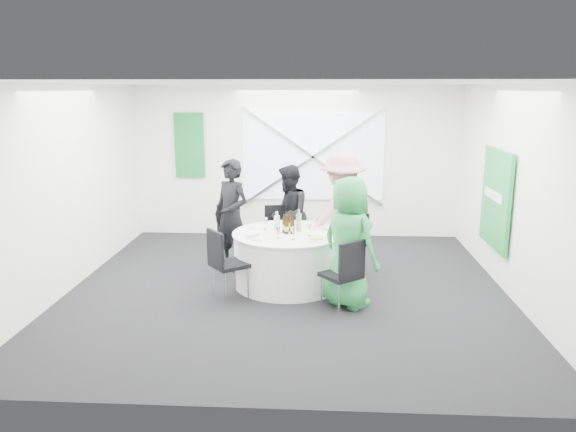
# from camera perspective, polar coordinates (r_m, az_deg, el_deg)

# --- Properties ---
(floor) EXTENTS (6.00, 6.00, 0.00)m
(floor) POSITION_cam_1_polar(r_m,az_deg,el_deg) (7.89, -0.09, -7.43)
(floor) COLOR black
(floor) RESTS_ON ground
(ceiling) EXTENTS (6.00, 6.00, 0.00)m
(ceiling) POSITION_cam_1_polar(r_m,az_deg,el_deg) (7.40, -0.09, 13.37)
(ceiling) COLOR silver
(ceiling) RESTS_ON wall_back
(wall_back) EXTENTS (6.00, 0.00, 6.00)m
(wall_back) POSITION_cam_1_polar(r_m,az_deg,el_deg) (10.48, 0.90, 5.54)
(wall_back) COLOR white
(wall_back) RESTS_ON floor
(wall_front) EXTENTS (6.00, 0.00, 6.00)m
(wall_front) POSITION_cam_1_polar(r_m,az_deg,el_deg) (4.61, -2.33, -3.99)
(wall_front) COLOR white
(wall_front) RESTS_ON floor
(wall_left) EXTENTS (0.00, 6.00, 6.00)m
(wall_left) POSITION_cam_1_polar(r_m,az_deg,el_deg) (8.26, -21.38, 2.67)
(wall_left) COLOR white
(wall_left) RESTS_ON floor
(wall_right) EXTENTS (0.00, 6.00, 6.00)m
(wall_right) POSITION_cam_1_polar(r_m,az_deg,el_deg) (7.93, 22.12, 2.22)
(wall_right) COLOR white
(wall_right) RESTS_ON floor
(window_panel) EXTENTS (2.60, 0.03, 1.60)m
(window_panel) POSITION_cam_1_polar(r_m,az_deg,el_deg) (10.42, 2.55, 6.04)
(window_panel) COLOR white
(window_panel) RESTS_ON wall_back
(window_brace_a) EXTENTS (2.63, 0.05, 1.84)m
(window_brace_a) POSITION_cam_1_polar(r_m,az_deg,el_deg) (10.38, 2.54, 6.01)
(window_brace_a) COLOR silver
(window_brace_a) RESTS_ON window_panel
(window_brace_b) EXTENTS (2.63, 0.05, 1.84)m
(window_brace_b) POSITION_cam_1_polar(r_m,az_deg,el_deg) (10.38, 2.54, 6.01)
(window_brace_b) COLOR silver
(window_brace_b) RESTS_ON window_panel
(green_banner) EXTENTS (0.55, 0.04, 1.20)m
(green_banner) POSITION_cam_1_polar(r_m,az_deg,el_deg) (10.67, -9.99, 7.10)
(green_banner) COLOR #156A2E
(green_banner) RESTS_ON wall_back
(green_sign) EXTENTS (0.05, 1.20, 1.40)m
(green_sign) POSITION_cam_1_polar(r_m,az_deg,el_deg) (8.51, 20.36, 1.66)
(green_sign) COLOR #1A9136
(green_sign) RESTS_ON wall_right
(banquet_table) EXTENTS (1.56, 1.56, 0.76)m
(banquet_table) POSITION_cam_1_polar(r_m,az_deg,el_deg) (7.95, 0.00, -4.35)
(banquet_table) COLOR silver
(banquet_table) RESTS_ON floor
(chair_back) EXTENTS (0.48, 0.49, 0.90)m
(chair_back) POSITION_cam_1_polar(r_m,az_deg,el_deg) (8.99, -1.06, -1.35)
(chair_back) COLOR black
(chair_back) RESTS_ON floor
(chair_back_left) EXTENTS (0.64, 0.64, 1.00)m
(chair_back_left) POSITION_cam_1_polar(r_m,az_deg,el_deg) (8.74, -5.50, -1.41)
(chair_back_left) COLOR black
(chair_back_left) RESTS_ON floor
(chair_back_right) EXTENTS (0.58, 0.58, 0.91)m
(chair_back_right) POSITION_cam_1_polar(r_m,az_deg,el_deg) (8.59, 6.68, -2.09)
(chair_back_right) COLOR black
(chair_back_right) RESTS_ON floor
(chair_front_right) EXTENTS (0.59, 0.59, 0.93)m
(chair_front_right) POSITION_cam_1_polar(r_m,az_deg,el_deg) (6.99, 5.85, -5.47)
(chair_front_right) COLOR black
(chair_front_right) RESTS_ON floor
(chair_front_left) EXTENTS (0.61, 0.60, 0.95)m
(chair_front_left) POSITION_cam_1_polar(r_m,az_deg,el_deg) (7.40, -6.54, -4.34)
(chair_front_left) COLOR black
(chair_front_left) RESTS_ON floor
(person_man_back_left) EXTENTS (0.75, 0.69, 1.71)m
(person_man_back_left) POSITION_cam_1_polar(r_m,az_deg,el_deg) (8.52, -5.77, 0.04)
(person_man_back_left) COLOR black
(person_man_back_left) RESTS_ON floor
(person_man_back) EXTENTS (0.46, 0.78, 1.57)m
(person_man_back) POSITION_cam_1_polar(r_m,az_deg,el_deg) (8.89, 0.05, 0.18)
(person_man_back) COLOR black
(person_man_back) RESTS_ON floor
(person_woman_pink) EXTENTS (1.24, 1.17, 1.80)m
(person_woman_pink) POSITION_cam_1_polar(r_m,az_deg,el_deg) (8.45, 5.49, 0.27)
(person_woman_pink) COLOR #BA7884
(person_woman_pink) RESTS_ON floor
(person_woman_green) EXTENTS (0.97, 0.95, 1.68)m
(person_woman_green) POSITION_cam_1_polar(r_m,az_deg,el_deg) (7.11, 6.18, -2.68)
(person_woman_green) COLOR #279044
(person_woman_green) RESTS_ON floor
(plate_back) EXTENTS (0.30, 0.30, 0.01)m
(plate_back) POSITION_cam_1_polar(r_m,az_deg,el_deg) (8.39, 0.31, -0.70)
(plate_back) COLOR white
(plate_back) RESTS_ON banquet_table
(plate_back_left) EXTENTS (0.24, 0.24, 0.01)m
(plate_back_left) POSITION_cam_1_polar(r_m,az_deg,el_deg) (8.15, -2.86, -1.12)
(plate_back_left) COLOR white
(plate_back_left) RESTS_ON banquet_table
(plate_back_right) EXTENTS (0.30, 0.30, 0.04)m
(plate_back_right) POSITION_cam_1_polar(r_m,az_deg,el_deg) (8.02, 3.82, -1.30)
(plate_back_right) COLOR white
(plate_back_right) RESTS_ON banquet_table
(plate_front_right) EXTENTS (0.27, 0.27, 0.04)m
(plate_front_right) POSITION_cam_1_polar(r_m,az_deg,el_deg) (7.48, 2.90, -2.34)
(plate_front_right) COLOR white
(plate_front_right) RESTS_ON banquet_table
(plate_front_left) EXTENTS (0.25, 0.25, 0.01)m
(plate_front_left) POSITION_cam_1_polar(r_m,az_deg,el_deg) (7.56, -3.05, -2.24)
(plate_front_left) COLOR white
(plate_front_left) RESTS_ON banquet_table
(napkin) EXTENTS (0.20, 0.19, 0.05)m
(napkin) POSITION_cam_1_polar(r_m,az_deg,el_deg) (7.60, -3.65, -1.92)
(napkin) COLOR silver
(napkin) RESTS_ON plate_front_left
(beer_bottle_a) EXTENTS (0.06, 0.06, 0.27)m
(beer_bottle_a) POSITION_cam_1_polar(r_m,az_deg,el_deg) (7.83, -0.37, -0.98)
(beer_bottle_a) COLOR #361F09
(beer_bottle_a) RESTS_ON banquet_table
(beer_bottle_b) EXTENTS (0.06, 0.06, 0.27)m
(beer_bottle_b) POSITION_cam_1_polar(r_m,az_deg,el_deg) (7.92, 0.09, -0.79)
(beer_bottle_b) COLOR #361F09
(beer_bottle_b) RESTS_ON banquet_table
(beer_bottle_c) EXTENTS (0.06, 0.06, 0.25)m
(beer_bottle_c) POSITION_cam_1_polar(r_m,az_deg,el_deg) (7.78, 0.45, -1.14)
(beer_bottle_c) COLOR #361F09
(beer_bottle_c) RESTS_ON banquet_table
(beer_bottle_d) EXTENTS (0.06, 0.06, 0.24)m
(beer_bottle_d) POSITION_cam_1_polar(r_m,az_deg,el_deg) (7.77, -0.15, -1.17)
(beer_bottle_d) COLOR #361F09
(beer_bottle_d) RESTS_ON banquet_table
(green_water_bottle) EXTENTS (0.08, 0.08, 0.31)m
(green_water_bottle) POSITION_cam_1_polar(r_m,az_deg,el_deg) (7.93, 1.10, -0.66)
(green_water_bottle) COLOR #45B35B
(green_water_bottle) RESTS_ON banquet_table
(clear_water_bottle) EXTENTS (0.08, 0.08, 0.30)m
(clear_water_bottle) POSITION_cam_1_polar(r_m,az_deg,el_deg) (7.82, -1.13, -0.86)
(clear_water_bottle) COLOR silver
(clear_water_bottle) RESTS_ON banquet_table
(wine_glass_a) EXTENTS (0.07, 0.07, 0.17)m
(wine_glass_a) POSITION_cam_1_polar(r_m,az_deg,el_deg) (7.46, 0.54, -1.49)
(wine_glass_a) COLOR white
(wine_glass_a) RESTS_ON banquet_table
(wine_glass_b) EXTENTS (0.07, 0.07, 0.17)m
(wine_glass_b) POSITION_cam_1_polar(r_m,az_deg,el_deg) (8.00, -2.30, -0.52)
(wine_glass_b) COLOR white
(wine_glass_b) RESTS_ON banquet_table
(wine_glass_c) EXTENTS (0.07, 0.07, 0.17)m
(wine_glass_c) POSITION_cam_1_polar(r_m,az_deg,el_deg) (8.01, 2.77, -0.51)
(wine_glass_c) COLOR white
(wine_glass_c) RESTS_ON banquet_table
(wine_glass_d) EXTENTS (0.07, 0.07, 0.17)m
(wine_glass_d) POSITION_cam_1_polar(r_m,az_deg,el_deg) (7.53, -1.02, -1.37)
(wine_glass_d) COLOR white
(wine_glass_d) RESTS_ON banquet_table
(wine_glass_e) EXTENTS (0.07, 0.07, 0.17)m
(wine_glass_e) POSITION_cam_1_polar(r_m,az_deg,el_deg) (8.20, 1.00, -0.19)
(wine_glass_e) COLOR white
(wine_glass_e) RESTS_ON banquet_table
(wine_glass_f) EXTENTS (0.07, 0.07, 0.17)m
(wine_glass_f) POSITION_cam_1_polar(r_m,az_deg,el_deg) (7.66, 2.18, -1.12)
(wine_glass_f) COLOR white
(wine_glass_f) RESTS_ON banquet_table
(fork_a) EXTENTS (0.11, 0.13, 0.01)m
(fork_a) POSITION_cam_1_polar(r_m,az_deg,el_deg) (7.38, 2.29, -2.65)
(fork_a) COLOR silver
(fork_a) RESTS_ON banquet_table
(knife_a) EXTENTS (0.11, 0.12, 0.01)m
(knife_a) POSITION_cam_1_polar(r_m,az_deg,el_deg) (7.61, 3.85, -2.19)
(knife_a) COLOR silver
(knife_a) RESTS_ON banquet_table
(fork_b) EXTENTS (0.09, 0.14, 0.01)m
(fork_b) POSITION_cam_1_polar(r_m,az_deg,el_deg) (8.28, -2.60, -0.93)
(fork_b) COLOR silver
(fork_b) RESTS_ON banquet_table
(knife_b) EXTENTS (0.09, 0.13, 0.01)m
(knife_b) POSITION_cam_1_polar(r_m,az_deg,el_deg) (8.05, -3.87, -1.34)
(knife_b) COLOR silver
(knife_b) RESTS_ON banquet_table
(fork_c) EXTENTS (0.12, 0.12, 0.01)m
(fork_c) POSITION_cam_1_polar(r_m,az_deg,el_deg) (7.64, -3.95, -2.12)
(fork_c) COLOR silver
(fork_c) RESTS_ON banquet_table
(knife_c) EXTENTS (0.10, 0.13, 0.01)m
(knife_c) POSITION_cam_1_polar(r_m,az_deg,el_deg) (7.44, -2.95, -2.51)
(knife_c) COLOR silver
(knife_c) RESTS_ON banquet_table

